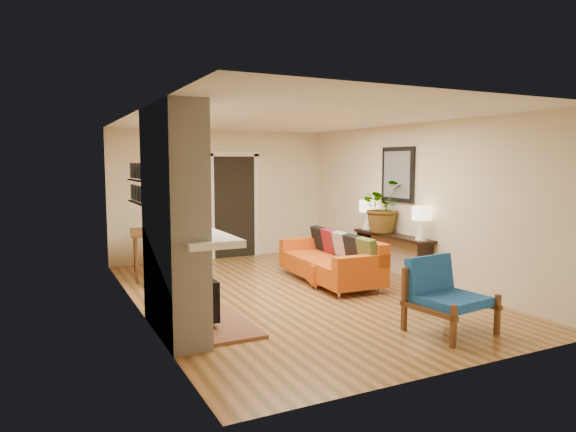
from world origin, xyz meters
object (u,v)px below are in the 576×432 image
console_table (392,243)px  ottoman (329,271)px  dining_table (158,240)px  lamp_near (421,219)px  lamp_far (367,211)px  houseplant (383,206)px  blue_chair (443,291)px  sofa (334,260)px

console_table → ottoman: bearing=-178.1°
ottoman → dining_table: size_ratio=0.49×
ottoman → lamp_near: bearing=-28.1°
lamp_near → lamp_far: 1.48m
dining_table → lamp_far: 3.80m
houseplant → dining_table: bearing=157.5°
lamp_near → lamp_far: bearing=90.0°
ottoman → blue_chair: blue_chair is taller
console_table → houseplant: bearing=92.3°
console_table → dining_table: bearing=154.2°
blue_chair → console_table: (1.28, 2.60, 0.11)m
blue_chair → lamp_far: 3.64m
sofa → dining_table: (-2.51, 1.70, 0.27)m
blue_chair → houseplant: size_ratio=0.98×
ottoman → lamp_near: size_ratio=1.68×
houseplant → ottoman: bearing=-167.0°
console_table → blue_chair: bearing=-116.2°
sofa → blue_chair: (-0.14, -2.66, 0.10)m
dining_table → console_table: (3.64, -1.76, -0.06)m
dining_table → houseplant: bearing=-22.5°
console_table → houseplant: size_ratio=1.99×
lamp_far → blue_chair: bearing=-110.9°
blue_chair → lamp_near: lamp_near is taller
sofa → lamp_near: 1.55m
ottoman → lamp_near: 1.68m
console_table → lamp_near: bearing=-90.0°
dining_table → lamp_near: (3.64, -2.48, 0.43)m
dining_table → lamp_near: 4.43m
lamp_near → houseplant: (-0.01, 0.98, 0.13)m
console_table → lamp_far: 0.89m
sofa → ottoman: bearing=-145.5°
ottoman → console_table: (1.28, 0.04, 0.36)m
sofa → lamp_far: size_ratio=3.95×
sofa → lamp_far: bearing=31.4°
sofa → blue_chair: size_ratio=2.34×
ottoman → blue_chair: (0.00, -2.56, 0.25)m
dining_table → ottoman: bearing=-37.3°
sofa → houseplant: size_ratio=2.29×
blue_chair → lamp_far: (1.28, 3.35, 0.60)m
blue_chair → dining_table: 4.96m
console_table → houseplant: 0.66m
sofa → lamp_far: 1.50m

